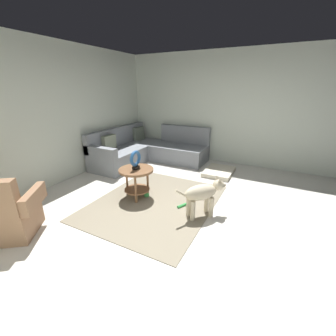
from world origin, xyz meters
The scene contains 12 objects.
ground_plane centered at (0.00, 0.00, -0.05)m, with size 6.00×6.00×0.10m, color silver.
wall_back centered at (0.00, 2.94, 1.35)m, with size 6.00×0.12×2.70m, color silver.
wall_right centered at (2.94, 0.00, 1.35)m, with size 0.12×6.00×2.70m, color silver.
area_rug centered at (0.15, 0.70, 0.01)m, with size 2.30×1.90×0.01m, color gray.
sectional_couch centered at (1.99, 2.02, 0.29)m, with size 2.20×2.25×0.88m.
armchair centered at (-1.51, 1.93, 0.32)m, with size 0.96×1.00×0.88m.
side_table centered at (0.18, 1.08, 0.42)m, with size 0.60×0.60×0.54m.
torus_sculpture centered at (0.18, 1.08, 0.71)m, with size 0.28×0.08×0.33m.
dog_bed_mat centered at (1.98, 0.08, 0.04)m, with size 0.80×0.60×0.09m, color beige.
dog centered at (0.13, -0.15, 0.38)m, with size 0.67×0.60×0.63m.
dog_toy_ball centered at (0.24, 0.93, 0.05)m, with size 0.10×0.10×0.10m, color green.
dog_toy_rope centered at (0.22, 0.22, 0.03)m, with size 0.05×0.05×0.17m, color green.
Camera 1 is at (-2.70, -1.04, 1.87)m, focal length 23.43 mm.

